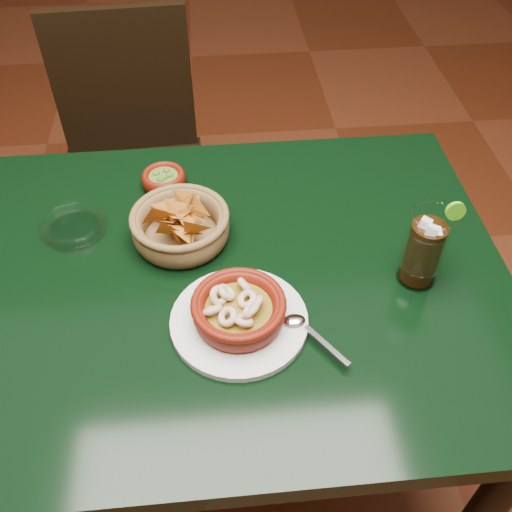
{
  "coord_description": "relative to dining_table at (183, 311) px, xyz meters",
  "views": [
    {
      "loc": [
        0.08,
        -0.7,
        1.51
      ],
      "look_at": [
        0.14,
        -0.02,
        0.81
      ],
      "focal_mm": 40.0,
      "sensor_mm": 36.0,
      "label": 1
    }
  ],
  "objects": [
    {
      "name": "chip_basket",
      "position": [
        0.01,
        0.1,
        0.13
      ],
      "size": [
        0.22,
        0.22,
        0.14
      ],
      "color": "brown",
      "rests_on": "dining_table"
    },
    {
      "name": "guacamole_ramekin",
      "position": [
        -0.03,
        0.26,
        0.12
      ],
      "size": [
        0.11,
        0.11,
        0.04
      ],
      "color": "#550F05",
      "rests_on": "dining_table"
    },
    {
      "name": "cola_drink",
      "position": [
        0.43,
        -0.04,
        0.17
      ],
      "size": [
        0.15,
        0.15,
        0.17
      ],
      "color": "white",
      "rests_on": "dining_table"
    },
    {
      "name": "dining_chair",
      "position": [
        -0.16,
        0.71,
        -0.16
      ],
      "size": [
        0.44,
        0.44,
        0.9
      ],
      "color": "black",
      "rests_on": "ground"
    },
    {
      "name": "glass_ashtray",
      "position": [
        -0.2,
        0.14,
        0.11
      ],
      "size": [
        0.14,
        0.14,
        0.03
      ],
      "color": "white",
      "rests_on": "dining_table"
    },
    {
      "name": "ground",
      "position": [
        0.0,
        0.0,
        -0.65
      ],
      "size": [
        7.0,
        7.0,
        0.0
      ],
      "primitive_type": "plane",
      "color": "#471C0C",
      "rests_on": "ground"
    },
    {
      "name": "shrimp_plate",
      "position": [
        0.1,
        -0.12,
        0.13
      ],
      "size": [
        0.28,
        0.23,
        0.07
      ],
      "color": "silver",
      "rests_on": "dining_table"
    },
    {
      "name": "dining_table",
      "position": [
        0.0,
        0.0,
        0.0
      ],
      "size": [
        1.2,
        0.8,
        0.75
      ],
      "color": "black",
      "rests_on": "ground"
    }
  ]
}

